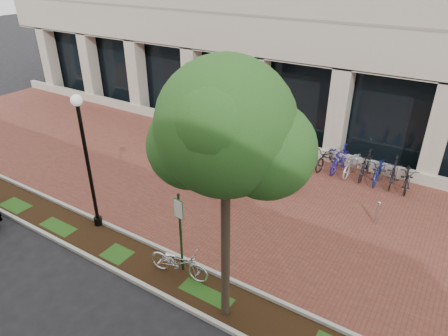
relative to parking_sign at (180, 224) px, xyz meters
The scene contains 14 objects.
ground 5.20m from the parking_sign, 98.67° to the left, with size 120.00×120.00×0.00m, color black.
brick_plaza 5.19m from the parking_sign, 98.67° to the left, with size 40.00×9.00×0.01m, color brown.
planting_strip 1.88m from the parking_sign, 152.22° to the right, with size 40.00×1.50×0.01m, color black.
curb_plaza_side 1.82m from the parking_sign, 154.11° to the left, with size 40.00×0.12×0.12m, color #B3B4A9.
curb_street_side 2.12m from the parking_sign, 123.01° to the right, with size 40.00×0.12×0.12m, color #B3B4A9.
parking_sign is the anchor object (origin of this frame).
lamppost 4.02m from the parking_sign, behind, with size 0.36×0.36×4.70m.
street_tree 3.96m from the parking_sign, 18.10° to the right, with size 3.52×2.93×6.71m.
locked_bicycle 1.21m from the parking_sign, 75.63° to the right, with size 0.66×1.90×1.00m, color silver.
pedestrian_left 7.92m from the parking_sign, 120.07° to the left, with size 0.68×0.45×1.87m, color #2A2B2F.
pedestrian_mid 4.69m from the parking_sign, 112.36° to the left, with size 0.97×0.75×1.99m, color #7E95BC.
pedestrian_right 6.03m from the parking_sign, 82.78° to the left, with size 0.84×0.55×1.73m, color #1A2443.
bollard 7.07m from the parking_sign, 52.20° to the left, with size 0.12×0.12×0.92m.
bike_rack_cluster 9.27m from the parking_sign, 70.84° to the left, with size 4.29×2.07×1.16m.
Camera 1 is at (6.66, -11.88, 8.28)m, focal length 32.00 mm.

